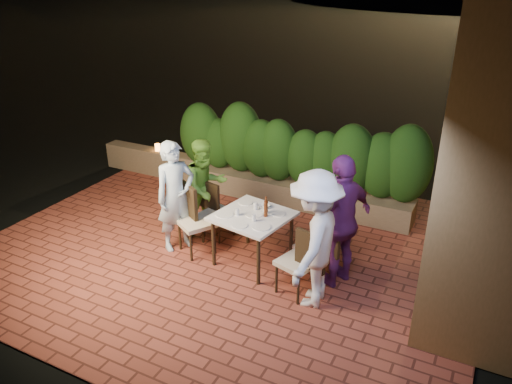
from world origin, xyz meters
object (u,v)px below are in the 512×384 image
Objects in this scene: diner_purple at (341,221)px; parapet_lamp at (158,147)px; dining_table at (253,239)px; chair_right_back at (315,246)px; diner_green at (205,187)px; bowl at (263,206)px; diner_white at (314,240)px; diner_blue at (176,196)px; chair_right_front at (297,261)px; chair_left_front at (196,221)px; beer_bottle at (266,207)px; chair_left_back at (218,211)px.

parapet_lamp is (-4.38, 1.94, -0.32)m from diner_purple.
dining_table is 0.89m from chair_right_back.
chair_right_back is 2.01m from diner_green.
diner_white reaches higher than bowl.
diner_green is (0.12, 0.60, -0.07)m from diner_blue.
chair_right_back is at bearing -80.89° from chair_right_front.
chair_left_front is 1.99m from diner_white.
beer_bottle is at bearing -16.83° from chair_right_front.
bowl is 0.12× the size of diner_green.
beer_bottle reaches higher than chair_left_back.
beer_bottle is at bearing 39.04° from chair_left_front.
diner_purple is (1.21, 0.11, 0.52)m from dining_table.
diner_green is (-1.89, 0.87, 0.29)m from chair_right_front.
chair_left_back is 0.42m from diner_green.
chair_left_front is at bearing -103.87° from diner_white.
chair_left_front is 0.56× the size of diner_purple.
bowl reaches higher than dining_table.
diner_green is at bearing -36.59° from parapet_lamp.
chair_right_back is 0.55× the size of diner_blue.
diner_purple reaches higher than diner_white.
diner_white is at bearing 130.60° from chair_right_back.
chair_left_back reaches higher than dining_table.
bowl is 1.08m from chair_right_front.
diner_white is (2.13, -0.95, 0.12)m from diner_green.
diner_purple is (2.39, 0.23, 0.07)m from diner_blue.
beer_bottle is 0.32× the size of chair_right_back.
diner_green is 0.87× the size of diner_white.
chair_right_front is (1.63, -0.81, 0.04)m from chair_left_back.
chair_right_front reaches higher than parapet_lamp.
bowl is 1.25× the size of parapet_lamp.
diner_green is 2.31m from diner_purple.
diner_white reaches higher than dining_table.
dining_table is 0.92m from chair_left_back.
chair_right_back is (1.74, 0.19, -0.04)m from chair_left_front.
chair_right_back is 4.51m from parapet_lamp.
bowl is 1.00m from chair_left_front.
diner_purple is (2.27, -0.37, 0.13)m from diner_green.
chair_left_front is 1.16× the size of chair_left_back.
chair_left_back is at bearing -75.89° from diner_purple.
chair_right_front is 0.57× the size of diner_blue.
beer_bottle is at bearing 25.76° from chair_right_back.
chair_left_front is 2.11m from diner_purple.
parapet_lamp is at bearing 150.95° from bowl.
diner_white is at bearing -12.48° from chair_left_back.
bowl is 0.10× the size of diner_purple.
chair_right_front is 0.48m from diner_white.
diner_purple is at bearing 5.23° from dining_table.
chair_left_back is at bearing 169.56° from bowl.
dining_table is at bearing -61.80° from diner_purple.
diner_green is at bearing 139.87° from chair_left_front.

